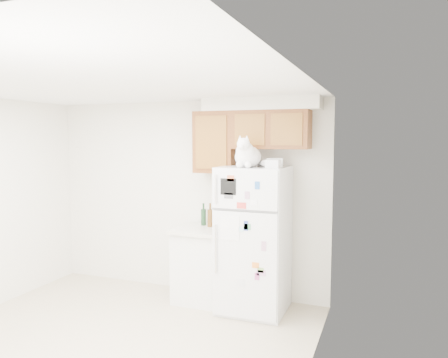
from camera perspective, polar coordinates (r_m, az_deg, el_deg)
The scene contains 9 objects.
ground_plane at distance 4.53m, azimuth -16.63°, elevation -21.49°, with size 3.80×4.00×0.01m, color #B8A68D.
room_shell at distance 4.19m, azimuth -13.89°, elevation 0.36°, with size 3.84×4.04×2.52m.
refrigerator at distance 5.15m, azimuth 3.90°, elevation -7.85°, with size 0.76×0.78×1.70m.
base_counter at distance 5.54m, azimuth -2.87°, elevation -11.02°, with size 0.64×0.64×0.92m.
cat at distance 4.88m, azimuth 3.06°, elevation 3.12°, with size 0.35×0.52×0.36m.
storage_box_back at distance 5.01m, azimuth 6.61°, elevation 2.17°, with size 0.18×0.13×0.10m, color white.
storage_box_front at distance 4.82m, azimuth 6.39°, elevation 1.98°, with size 0.15×0.11×0.09m, color white.
bottle_green at distance 5.57m, azimuth -2.70°, elevation -4.61°, with size 0.07×0.07×0.28m, color #19381E, non-canonical shape.
bottle_amber at distance 5.47m, azimuth -1.82°, elevation -4.72°, with size 0.07×0.07×0.30m, color #593814, non-canonical shape.
Camera 1 is at (2.49, -3.20, 2.03)m, focal length 35.00 mm.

